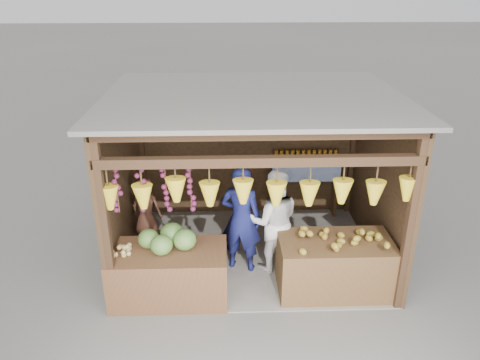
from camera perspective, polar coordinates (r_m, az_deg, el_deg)
name	(u,v)px	position (r m, az deg, el deg)	size (l,w,h in m)	color
ground	(252,253)	(7.86, 1.45, -8.85)	(80.00, 80.00, 0.00)	#514F49
stall_structure	(251,160)	(7.06, 1.33, 2.41)	(4.30, 3.30, 2.66)	slate
back_shelf	(305,173)	(8.70, 7.93, 0.81)	(1.25, 0.32, 1.32)	#382314
counter_left	(169,274)	(6.79, -8.62, -11.24)	(1.62, 0.85, 0.75)	#462D17
counter_right	(334,266)	(6.95, 11.39, -10.20)	(1.59, 0.85, 0.82)	#473017
stool	(149,243)	(7.95, -11.01, -7.58)	(0.34, 0.34, 0.32)	black
man_standing	(241,220)	(7.05, 0.14, -4.85)	(0.63, 0.41, 1.72)	#151950
woman_standing	(274,221)	(7.10, 4.13, -5.02)	(0.80, 0.63, 1.65)	white
vendor_seated	(146,207)	(7.63, -11.40, -3.30)	(0.49, 0.32, 1.01)	#552F22
melon_pile	(166,238)	(6.56, -9.05, -7.05)	(1.00, 0.50, 0.32)	#1E4F15
tanfruit_pile	(121,249)	(6.63, -14.30, -8.14)	(0.34, 0.40, 0.13)	tan
mango_pile	(339,237)	(6.63, 11.94, -6.78)	(1.40, 0.64, 0.22)	#BF5E19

